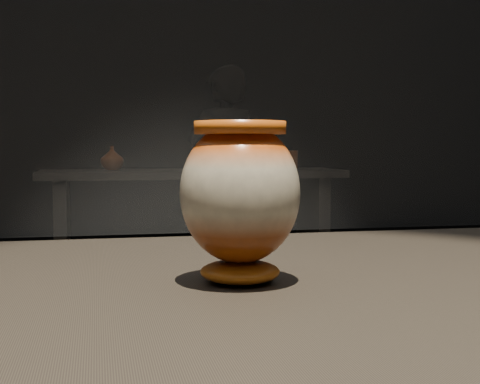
# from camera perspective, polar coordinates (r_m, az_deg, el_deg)

# --- Properties ---
(main_vase) EXTENTS (0.15, 0.15, 0.19)m
(main_vase) POSITION_cam_1_polar(r_m,az_deg,el_deg) (0.79, 0.00, -0.25)
(main_vase) COLOR maroon
(main_vase) RESTS_ON display_plinth
(back_shelf) EXTENTS (2.00, 0.60, 0.90)m
(back_shelf) POSITION_cam_1_polar(r_m,az_deg,el_deg) (4.50, -4.09, -1.45)
(back_shelf) COLOR black
(back_shelf) RESTS_ON ground
(back_vase_left) EXTENTS (0.20, 0.20, 0.16)m
(back_vase_left) POSITION_cam_1_polar(r_m,az_deg,el_deg) (4.49, -10.86, 2.86)
(back_vase_left) COLOR #A04517
(back_vase_left) RESTS_ON back_shelf
(back_vase_mid) EXTENTS (0.25, 0.25, 0.20)m
(back_vase_mid) POSITION_cam_1_polar(r_m,az_deg,el_deg) (4.48, -1.70, 3.21)
(back_vase_mid) COLOR maroon
(back_vase_mid) RESTS_ON back_shelf
(back_vase_right) EXTENTS (0.08, 0.08, 0.13)m
(back_vase_right) POSITION_cam_1_polar(r_m,az_deg,el_deg) (4.68, 4.46, 2.77)
(back_vase_right) COLOR #A04517
(back_vase_right) RESTS_ON back_shelf
(visitor) EXTENTS (0.71, 0.56, 1.69)m
(visitor) POSITION_cam_1_polar(r_m,az_deg,el_deg) (5.29, -1.38, 1.63)
(visitor) COLOR black
(visitor) RESTS_ON ground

